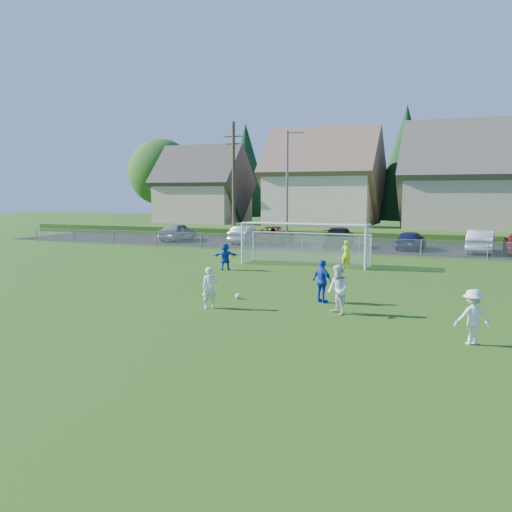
% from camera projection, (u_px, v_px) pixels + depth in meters
% --- Properties ---
extents(ground, '(160.00, 160.00, 0.00)m').
position_uv_depth(ground, '(163.00, 328.00, 17.07)').
color(ground, '#193D0C').
rests_on(ground, ground).
extents(asphalt_lot, '(60.00, 60.00, 0.00)m').
position_uv_depth(asphalt_lot, '(347.00, 247.00, 42.47)').
color(asphalt_lot, black).
rests_on(asphalt_lot, ground).
extents(grass_embankment, '(70.00, 6.00, 0.80)m').
position_uv_depth(grass_embankment, '(365.00, 235.00, 49.35)').
color(grass_embankment, '#1E420F').
rests_on(grass_embankment, ground).
extents(soccer_ball, '(0.22, 0.22, 0.22)m').
position_uv_depth(soccer_ball, '(238.00, 296.00, 21.67)').
color(soccer_ball, white).
rests_on(soccer_ball, ground).
extents(player_white_a, '(0.66, 0.62, 1.51)m').
position_uv_depth(player_white_a, '(210.00, 288.00, 19.88)').
color(player_white_a, white).
rests_on(player_white_a, ground).
extents(player_white_b, '(1.06, 1.06, 1.74)m').
position_uv_depth(player_white_b, '(338.00, 290.00, 18.85)').
color(player_white_b, white).
rests_on(player_white_b, ground).
extents(player_white_c, '(1.16, 0.95, 1.56)m').
position_uv_depth(player_white_c, '(473.00, 317.00, 15.13)').
color(player_white_c, white).
rests_on(player_white_c, ground).
extents(player_blue_a, '(1.05, 0.83, 1.66)m').
position_uv_depth(player_blue_a, '(322.00, 281.00, 20.87)').
color(player_blue_a, '#133DB5').
rests_on(player_blue_a, ground).
extents(player_blue_b, '(1.44, 0.95, 1.49)m').
position_uv_depth(player_blue_b, '(225.00, 256.00, 29.67)').
color(player_blue_b, '#133DB5').
rests_on(player_blue_b, ground).
extents(goalkeeper, '(0.63, 0.45, 1.61)m').
position_uv_depth(goalkeeper, '(346.00, 254.00, 30.10)').
color(goalkeeper, '#B3DC19').
rests_on(goalkeeper, ground).
extents(car_a, '(2.09, 4.71, 1.58)m').
position_uv_depth(car_a, '(178.00, 232.00, 47.54)').
color(car_a, '#929399').
rests_on(car_a, ground).
extents(car_b, '(1.70, 4.40, 1.43)m').
position_uv_depth(car_b, '(245.00, 235.00, 45.39)').
color(car_b, silver).
rests_on(car_b, ground).
extents(car_c, '(2.84, 5.49, 1.48)m').
position_uv_depth(car_c, '(275.00, 235.00, 44.28)').
color(car_c, '#600B17').
rests_on(car_c, ground).
extents(car_d, '(2.73, 5.48, 1.53)m').
position_uv_depth(car_d, '(339.00, 237.00, 42.22)').
color(car_d, black).
rests_on(car_d, ground).
extents(car_e, '(2.12, 4.31, 1.41)m').
position_uv_depth(car_e, '(411.00, 240.00, 40.23)').
color(car_e, '#131842').
rests_on(car_e, ground).
extents(car_f, '(2.05, 5.01, 1.62)m').
position_uv_depth(car_f, '(481.00, 241.00, 38.08)').
color(car_f, silver).
rests_on(car_f, ground).
extents(soccer_goal, '(7.42, 1.90, 2.50)m').
position_uv_depth(soccer_goal, '(306.00, 237.00, 31.70)').
color(soccer_goal, white).
rests_on(soccer_goal, ground).
extents(chainlink_fence, '(52.06, 0.06, 1.20)m').
position_uv_depth(chainlink_fence, '(330.00, 245.00, 37.32)').
color(chainlink_fence, gray).
rests_on(chainlink_fence, ground).
extents(streetlight, '(1.38, 0.18, 9.00)m').
position_uv_depth(streetlight, '(288.00, 185.00, 42.14)').
color(streetlight, slate).
rests_on(streetlight, ground).
extents(utility_pole, '(1.60, 0.26, 10.00)m').
position_uv_depth(utility_pole, '(234.00, 181.00, 44.87)').
color(utility_pole, '#473321').
rests_on(utility_pole, ground).
extents(houses_row, '(53.90, 11.45, 13.27)m').
position_uv_depth(houses_row, '(399.00, 162.00, 54.71)').
color(houses_row, tan).
rests_on(houses_row, ground).
extents(tree_row, '(65.98, 12.36, 13.80)m').
position_uv_depth(tree_row, '(397.00, 168.00, 60.89)').
color(tree_row, '#382616').
rests_on(tree_row, ground).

